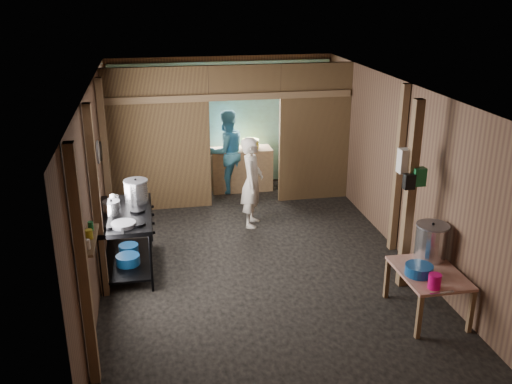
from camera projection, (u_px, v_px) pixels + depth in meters
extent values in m
cube|color=black|center=(254.00, 254.00, 8.77)|extent=(4.50, 7.00, 0.00)
cube|color=#3D3834|center=(253.00, 86.00, 7.87)|extent=(4.50, 7.00, 0.00)
cube|color=brown|center=(222.00, 121.00, 11.54)|extent=(4.50, 0.00, 2.60)
cube|color=brown|center=(324.00, 296.00, 5.09)|extent=(4.50, 0.00, 2.60)
cube|color=brown|center=(96.00, 184.00, 7.92)|extent=(0.00, 7.00, 2.60)
cube|color=brown|center=(397.00, 166.00, 8.71)|extent=(0.00, 7.00, 2.60)
cube|color=brown|center=(158.00, 141.00, 10.11)|extent=(1.85, 0.10, 2.60)
cube|color=brown|center=(315.00, 133.00, 10.62)|extent=(1.35, 0.10, 2.60)
cube|color=brown|center=(245.00, 82.00, 10.04)|extent=(1.30, 0.10, 0.60)
cube|color=#79C1BD|center=(223.00, 124.00, 11.51)|extent=(4.40, 0.06, 2.50)
cube|color=brown|center=(241.00, 169.00, 11.39)|extent=(1.20, 0.50, 0.85)
cylinder|color=beige|center=(235.00, 92.00, 11.29)|extent=(0.20, 0.03, 0.20)
cube|color=brown|center=(83.00, 271.00, 5.54)|extent=(0.10, 0.12, 2.60)
cube|color=brown|center=(97.00, 204.00, 7.20)|extent=(0.10, 0.12, 2.60)
cube|color=brown|center=(106.00, 159.00, 9.04)|extent=(0.10, 0.12, 2.60)
cube|color=brown|center=(398.00, 170.00, 8.52)|extent=(0.10, 0.12, 2.60)
cube|color=brown|center=(410.00, 197.00, 7.44)|extent=(0.12, 0.12, 2.60)
cube|color=brown|center=(231.00, 97.00, 10.04)|extent=(4.40, 0.12, 0.12)
cylinder|color=slate|center=(98.00, 152.00, 8.18)|extent=(0.03, 0.34, 0.34)
cylinder|color=black|center=(101.00, 151.00, 8.58)|extent=(0.03, 0.30, 0.30)
cube|color=brown|center=(90.00, 240.00, 5.97)|extent=(0.14, 0.80, 0.03)
cylinder|color=beige|center=(87.00, 244.00, 5.72)|extent=(0.07, 0.07, 0.10)
cylinder|color=gold|center=(89.00, 234.00, 5.95)|extent=(0.08, 0.08, 0.10)
cylinder|color=#145C2C|center=(91.00, 226.00, 6.15)|extent=(0.06, 0.06, 0.10)
cube|color=beige|center=(407.00, 161.00, 7.34)|extent=(0.22, 0.15, 0.32)
cube|color=#145C2C|center=(419.00, 177.00, 7.30)|extent=(0.16, 0.12, 0.24)
cube|color=black|center=(409.00, 181.00, 7.27)|extent=(0.14, 0.10, 0.20)
cylinder|color=silver|center=(113.00, 199.00, 8.35)|extent=(0.21, 0.21, 0.10)
cylinder|color=navy|center=(128.00, 260.00, 8.06)|extent=(0.34, 0.34, 0.14)
cylinder|color=navy|center=(129.00, 248.00, 8.43)|extent=(0.29, 0.29, 0.11)
cylinder|color=navy|center=(419.00, 270.00, 6.90)|extent=(0.35, 0.35, 0.13)
cylinder|color=#C4075D|center=(435.00, 281.00, 6.58)|extent=(0.15, 0.15, 0.18)
cube|color=silver|center=(442.00, 293.00, 6.50)|extent=(0.30, 0.04, 0.01)
cylinder|color=gold|center=(251.00, 144.00, 11.25)|extent=(0.33, 0.33, 0.18)
imported|color=beige|center=(252.00, 182.00, 9.58)|extent=(0.53, 0.66, 1.56)
imported|color=teal|center=(226.00, 152.00, 11.14)|extent=(0.98, 0.87, 1.66)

